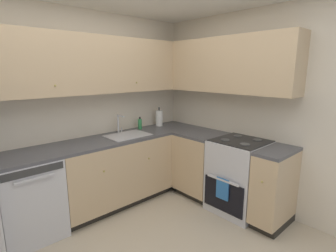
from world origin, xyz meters
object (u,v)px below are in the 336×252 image
dishwasher (29,198)px  paper_towel_roll (159,118)px  soap_bottle (140,124)px  oven_range (239,175)px

dishwasher → paper_towel_roll: size_ratio=2.92×
soap_bottle → paper_towel_roll: paper_towel_roll is taller
dishwasher → paper_towel_roll: (1.96, 0.16, 0.60)m
dishwasher → soap_bottle: (1.61, 0.18, 0.55)m
dishwasher → oven_range: bearing=-29.6°
dishwasher → oven_range: (2.12, -1.21, 0.02)m
oven_range → paper_towel_roll: 1.49m
dishwasher → soap_bottle: bearing=6.4°
soap_bottle → paper_towel_roll: 0.36m
oven_range → dishwasher: bearing=150.4°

